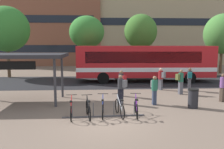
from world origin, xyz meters
name	(u,v)px	position (x,y,z in m)	size (l,w,h in m)	color
ground	(106,122)	(0.00, 0.00, 0.00)	(200.00, 200.00, 0.00)	#7A6656
bus_lane_asphalt	(103,82)	(0.00, 10.83, 0.00)	(80.00, 7.20, 0.01)	#232326
city_bus	(145,62)	(3.86, 10.83, 1.78)	(12.09, 2.91, 3.20)	red
bike_rack	(104,115)	(-0.10, 0.72, 0.09)	(3.87, 0.28, 0.70)	#47474C
parked_bicycle_red_0	(71,110)	(-1.59, 0.66, 0.38)	(0.52, 1.72, 0.99)	black
parked_bicycle_black_1	(88,110)	(-0.81, 0.63, 0.38)	(0.52, 1.71, 0.99)	black
parked_bicycle_blue_2	(103,108)	(-0.14, 0.83, 0.38)	(0.52, 1.72, 0.99)	black
parked_bicycle_silver_3	(120,108)	(0.66, 0.81, 0.38)	(0.52, 1.71, 0.99)	black
parked_bicycle_purple_4	(136,108)	(1.45, 0.82, 0.38)	(0.52, 1.72, 0.99)	black
transit_shelter	(11,57)	(-5.31, 3.81, 2.65)	(6.11, 3.19, 2.83)	#38383D
commuter_grey_pack_0	(161,77)	(4.26, 6.94, 0.94)	(0.57, 0.60, 1.64)	#565660
commuter_grey_pack_1	(154,88)	(2.78, 2.82, 0.94)	(0.35, 0.53, 1.63)	#2D3851
commuter_red_pack_2	(122,81)	(1.15, 5.01, 0.97)	(0.58, 0.59, 1.69)	#2D3851
commuter_grey_pack_3	(121,87)	(0.94, 3.06, 0.96)	(0.61, 0.54, 1.67)	black
commuter_teal_pack_4	(190,78)	(6.25, 6.53, 0.96)	(0.46, 0.59, 1.67)	#565660
commuter_olive_pack_5	(180,80)	(5.17, 5.40, 0.97)	(0.59, 0.46, 1.67)	#565660
commuter_black_pack_6	(223,85)	(6.98, 3.25, 0.97)	(0.60, 0.51, 1.68)	#47382D
trash_bin	(193,98)	(4.69, 2.02, 0.52)	(0.55, 0.55, 1.03)	#232328
street_tree_0	(7,29)	(-9.45, 14.28, 4.82)	(4.45, 4.45, 7.08)	brown
street_tree_1	(87,32)	(-1.53, 14.58, 4.56)	(3.58, 3.58, 6.23)	brown
street_tree_2	(141,32)	(4.65, 17.99, 4.81)	(3.88, 3.88, 6.86)	brown
street_tree_3	(222,34)	(13.67, 16.17, 4.48)	(4.13, 4.13, 6.74)	brown
building_left_wing	(52,13)	(-8.56, 32.72, 8.77)	(17.03, 13.77, 17.53)	brown
building_right_wing	(159,4)	(10.56, 33.05, 10.53)	(25.06, 13.38, 21.05)	tan
building_centre_block	(105,35)	(0.90, 38.10, 5.20)	(16.07, 10.90, 10.40)	brown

